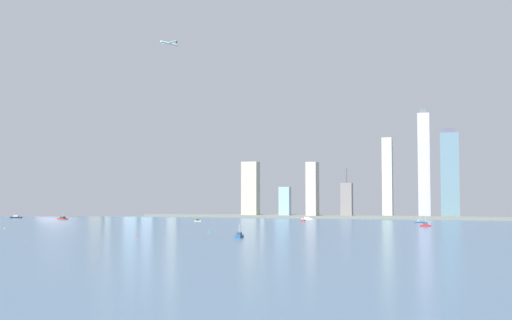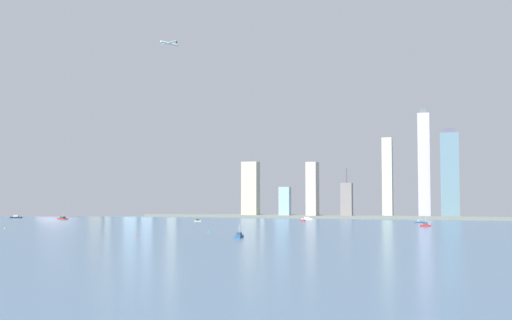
{
  "view_description": "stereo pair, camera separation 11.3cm",
  "coord_description": "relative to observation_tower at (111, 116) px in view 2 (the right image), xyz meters",
  "views": [
    {
      "loc": [
        325.83,
        -421.0,
        36.38
      ],
      "look_at": [
        39.54,
        504.86,
        90.21
      ],
      "focal_mm": 43.06,
      "sensor_mm": 36.0,
      "label": 1
    },
    {
      "loc": [
        325.94,
        -420.97,
        36.38
      ],
      "look_at": [
        39.54,
        504.86,
        90.21
      ],
      "focal_mm": 43.06,
      "sensor_mm": 36.0,
      "label": 2
    }
  ],
  "objects": [
    {
      "name": "ground_plane",
      "position": [
        243.61,
        -541.27,
        -174.97
      ],
      "size": [
        6000.0,
        6000.0,
        0.0
      ],
      "primitive_type": "plane",
      "color": "#405C77"
    },
    {
      "name": "waterfront_pier",
      "position": [
        243.61,
        -33.47,
        -173.16
      ],
      "size": [
        862.78,
        48.47,
        3.61
      ],
      "primitive_type": "cube",
      "color": "slate",
      "rests_on": "ground"
    },
    {
      "name": "observation_tower",
      "position": [
        0.0,
        0.0,
        0.0
      ],
      "size": [
        38.72,
        38.72,
        377.61
      ],
      "color": "#A0A499",
      "rests_on": "ground"
    },
    {
      "name": "stadium_dome",
      "position": [
        -77.97,
        -32.65,
        -165.63
      ],
      "size": [
        89.29,
        89.29,
        53.26
      ],
      "color": "slate",
      "rests_on": "ground"
    },
    {
      "name": "skyscraper_0",
      "position": [
        575.91,
        -1.03,
        -109.61
      ],
      "size": [
        26.78,
        15.77,
        135.16
      ],
      "color": "slate",
      "rests_on": "ground"
    },
    {
      "name": "skyscraper_1",
      "position": [
        424.49,
        -22.84,
        -148.14
      ],
      "size": [
        17.17,
        15.99,
        75.61
      ],
      "color": "slate",
      "rests_on": "ground"
    },
    {
      "name": "skyscraper_2",
      "position": [
        330.55,
        -37.63,
        -151.24
      ],
      "size": [
        16.82,
        14.06,
        47.45
      ],
      "color": "#84A5B8",
      "rests_on": "ground"
    },
    {
      "name": "skyscraper_3",
      "position": [
        480.25,
        46.22,
        -111.55
      ],
      "size": [
        15.6,
        25.6,
        126.84
      ],
      "color": "beige",
      "rests_on": "ground"
    },
    {
      "name": "skyscraper_4",
      "position": [
        374.02,
        -36.92,
        -132.33
      ],
      "size": [
        15.91,
        26.86,
        85.28
      ],
      "color": "#B1A59A",
      "rests_on": "ground"
    },
    {
      "name": "skyscraper_5",
      "position": [
        537.63,
        39.49,
        -91.44
      ],
      "size": [
        18.41,
        17.15,
        172.04
      ],
      "color": "#B1AAC9",
      "rests_on": "ground"
    },
    {
      "name": "skyscraper_6",
      "position": [
        98.84,
        -38.61,
        -122.98
      ],
      "size": [
        20.14,
        22.52,
        103.98
      ],
      "color": "#A4BBCC",
      "rests_on": "ground"
    },
    {
      "name": "skyscraper_7",
      "position": [
        -39.79,
        24.86,
        -131.49
      ],
      "size": [
        26.17,
        12.27,
        86.96
      ],
      "color": "gray",
      "rests_on": "ground"
    },
    {
      "name": "skyscraper_8",
      "position": [
        296.39,
        78.31,
        -130.63
      ],
      "size": [
        21.77,
        19.97,
        95.79
      ],
      "color": "#8BB4C9",
      "rests_on": "ground"
    },
    {
      "name": "skyscraper_9",
      "position": [
        125.01,
        -4.59,
        -89.16
      ],
      "size": [
        18.84,
        12.47,
        176.97
      ],
      "color": "#ACAEA0",
      "rests_on": "ground"
    },
    {
      "name": "skyscraper_10",
      "position": [
        54.35,
        -17.42,
        -120.75
      ],
      "size": [
        25.1,
        13.08,
        113.06
      ],
      "color": "#A1BDCD",
      "rests_on": "ground"
    },
    {
      "name": "skyscraper_11",
      "position": [
        261.07,
        62.88,
        -119.7
      ],
      "size": [
        18.16,
        18.56,
        116.07
      ],
      "color": "beige",
      "rests_on": "ground"
    },
    {
      "name": "skyscraper_12",
      "position": [
        274.22,
        -36.6,
        -131.3
      ],
      "size": [
        25.18,
        19.99,
        87.35
      ],
      "color": "#AEA992",
      "rests_on": "ground"
    },
    {
      "name": "boat_0",
      "position": [
        380.53,
        -106.95,
        -173.5
      ],
      "size": [
        15.08,
        12.29,
        4.05
      ],
      "rotation": [
        0.0,
        0.0,
        0.61
      ],
      "color": "white",
      "rests_on": "ground"
    },
    {
      "name": "boat_1",
      "position": [
        -54.44,
        -178.21,
        -173.32
      ],
      "size": [
        17.89,
        9.72,
        4.62
      ],
      "rotation": [
        0.0,
        0.0,
        3.42
      ],
      "color": "black",
      "rests_on": "ground"
    },
    {
      "name": "boat_2",
      "position": [
        404.74,
        -477.03,
        -173.27
      ],
      "size": [
        5.99,
        13.15,
        11.19
      ],
      "rotation": [
        0.0,
        0.0,
        1.67
      ],
      "color": "#214D83",
      "rests_on": "ground"
    },
    {
      "name": "boat_3",
      "position": [
        256.64,
        -211.11,
        -173.68
      ],
      "size": [
        8.11,
        7.86,
        3.61
      ],
      "rotation": [
        0.0,
        0.0,
        3.89
      ],
      "color": "beige",
      "rests_on": "ground"
    },
    {
      "name": "boat_4",
      "position": [
        537.87,
        -150.93,
        -173.59
      ],
      "size": [
        14.85,
        15.65,
        9.36
      ],
      "rotation": [
        0.0,
        0.0,
        3.98
      ],
      "color": "#255285",
      "rests_on": "ground"
    },
    {
      "name": "boat_5",
      "position": [
        40.82,
        -197.18,
        -173.59
      ],
      "size": [
        18.33,
        11.39,
        9.73
      ],
      "rotation": [
        0.0,
        0.0,
        2.85
      ],
      "color": "#A62119",
      "rests_on": "ground"
    },
    {
      "name": "boat_6",
      "position": [
        386.04,
        -154.17,
        -173.47
      ],
      "size": [
        6.51,
        4.51,
        4.06
      ],
      "rotation": [
        0.0,
        0.0,
        5.8
      ],
      "color": "red",
      "rests_on": "ground"
    },
    {
      "name": "boat_7",
      "position": [
        547.12,
        -247.88,
        -173.29
      ],
      "size": [
        11.93,
        4.62,
        11.25
      ],
      "rotation": [
        0.0,
        0.0,
        6.18
      ],
      "color": "#AF1B25",
      "rests_on": "ground"
    },
    {
      "name": "channel_buoy_0",
      "position": [
        130.25,
        -427.93,
        -173.97
      ],
      "size": [
        1.06,
        1.06,
        2.0
      ],
      "primitive_type": "cone",
      "color": "yellow",
      "rests_on": "ground"
    },
    {
      "name": "channel_buoy_1",
      "position": [
        355.2,
        -421.1,
        -173.91
      ],
      "size": [
        1.44,
        1.44,
        2.11
      ],
      "primitive_type": "cone",
      "color": "green",
      "rests_on": "ground"
    },
    {
      "name": "channel_buoy_2",
      "position": [
        310.28,
        -478.04,
        -173.52
      ],
      "size": [
        1.02,
        1.02,
        2.9
      ],
      "primitive_type": "cone",
      "color": "#E54C19",
      "rests_on": "ground"
    },
    {
      "name": "airplane",
      "position": [
        169.85,
        -118.28,
        91.42
      ],
      "size": [
        33.6,
        31.61,
        8.24
      ],
      "rotation": [
        0.0,
        0.0,
        4.23
      ],
      "color": "silver"
    }
  ]
}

